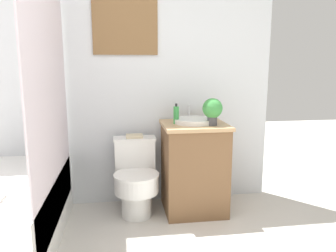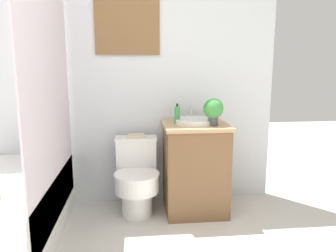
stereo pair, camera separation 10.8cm
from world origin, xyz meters
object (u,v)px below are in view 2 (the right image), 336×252
object	(u,v)px
sink	(195,121)
potted_plant	(213,110)
book_on_tank	(136,136)
soap_bottle	(177,115)
toilet	(137,177)

from	to	relation	value
sink	potted_plant	xyz separation A→B (m)	(0.13, -0.13, 0.11)
sink	potted_plant	distance (m)	0.21
book_on_tank	soap_bottle	bearing A→B (deg)	-20.59
potted_plant	book_on_tank	size ratio (longest dim) A/B	1.53
sink	soap_bottle	world-z (taller)	soap_bottle
toilet	sink	distance (m)	0.71
potted_plant	soap_bottle	bearing A→B (deg)	158.66
sink	soap_bottle	bearing A→B (deg)	-174.44
potted_plant	book_on_tank	bearing A→B (deg)	159.07
toilet	book_on_tank	size ratio (longest dim) A/B	4.41
potted_plant	sink	bearing A→B (deg)	134.87
soap_bottle	potted_plant	world-z (taller)	potted_plant
book_on_tank	sink	bearing A→B (deg)	-12.89
toilet	soap_bottle	bearing A→B (deg)	0.13
toilet	soap_bottle	size ratio (longest dim) A/B	3.76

